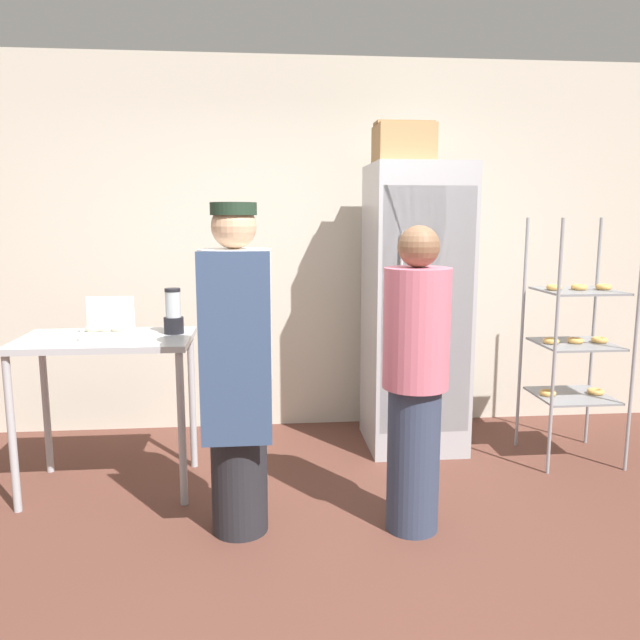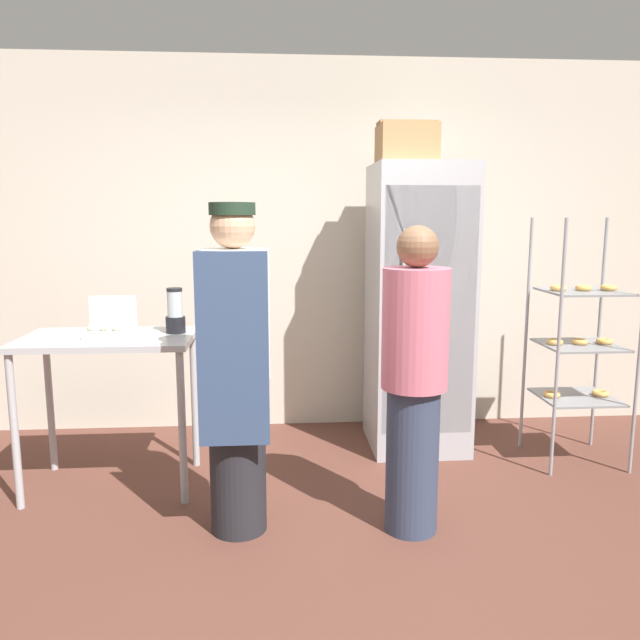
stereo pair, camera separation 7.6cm
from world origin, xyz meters
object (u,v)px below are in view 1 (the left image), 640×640
(person_customer, at_px, (415,379))
(person_baker, at_px, (237,367))
(baking_rack, at_px, (575,342))
(refrigerator, at_px, (415,309))
(cardboard_storage_box, at_px, (404,143))
(blender_pitcher, at_px, (173,314))
(donut_box, at_px, (107,329))

(person_customer, bearing_deg, person_baker, 176.05)
(baking_rack, bearing_deg, refrigerator, 160.41)
(refrigerator, bearing_deg, cardboard_storage_box, -152.24)
(blender_pitcher, relative_size, person_baker, 0.16)
(baking_rack, height_order, cardboard_storage_box, cardboard_storage_box)
(baking_rack, xyz_separation_m, person_customer, (-1.31, -0.87, 0.00))
(baking_rack, height_order, person_customer, baking_rack)
(donut_box, height_order, person_baker, person_baker)
(donut_box, bearing_deg, blender_pitcher, 15.77)
(baking_rack, height_order, blender_pitcher, baking_rack)
(cardboard_storage_box, xyz_separation_m, person_customer, (-0.18, -1.16, -1.30))
(baking_rack, height_order, person_baker, person_baker)
(baking_rack, relative_size, person_customer, 1.02)
(refrigerator, height_order, cardboard_storage_box, cardboard_storage_box)
(refrigerator, bearing_deg, baking_rack, -19.59)
(refrigerator, relative_size, person_baker, 1.17)
(refrigerator, bearing_deg, donut_box, -163.75)
(refrigerator, distance_m, person_baker, 1.68)
(blender_pitcher, xyz_separation_m, person_baker, (0.40, -0.69, -0.17))
(blender_pitcher, bearing_deg, baking_rack, 2.50)
(refrigerator, bearing_deg, person_baker, -136.06)
(refrigerator, xyz_separation_m, donut_box, (-1.98, -0.58, -0.01))
(donut_box, bearing_deg, cardboard_storage_box, 15.43)
(person_baker, bearing_deg, cardboard_storage_box, 45.37)
(refrigerator, height_order, donut_box, refrigerator)
(person_customer, bearing_deg, donut_box, 158.84)
(baking_rack, bearing_deg, person_baker, -160.02)
(blender_pitcher, xyz_separation_m, cardboard_storage_box, (1.49, 0.41, 1.06))
(donut_box, height_order, person_customer, person_customer)
(refrigerator, height_order, blender_pitcher, refrigerator)
(refrigerator, distance_m, person_customer, 1.27)
(cardboard_storage_box, relative_size, person_customer, 0.24)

